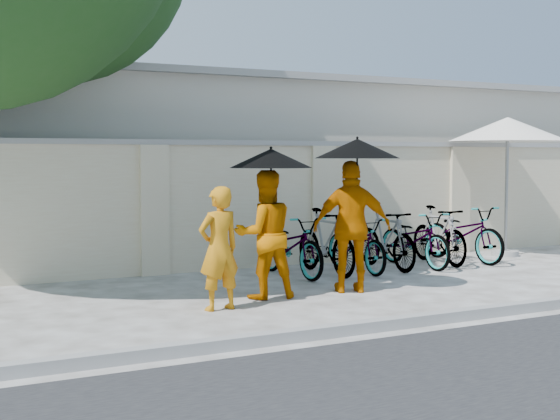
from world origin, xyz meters
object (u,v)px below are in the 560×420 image
monk_center (265,234)px  monk_right (352,227)px  patio_umbrella (508,131)px  monk_left (219,248)px

monk_center → monk_right: (1.24, -0.15, 0.06)m
monk_right → patio_umbrella: 5.13m
monk_right → patio_umbrella: size_ratio=0.63×
patio_umbrella → monk_center: bearing=-163.4°
monk_right → patio_umbrella: (4.57, 1.88, 1.40)m
monk_left → monk_center: 0.94m
patio_umbrella → monk_left: bearing=-162.0°
monk_left → monk_center: bearing=-161.0°
monk_center → patio_umbrella: patio_umbrella is taller
monk_left → patio_umbrella: size_ratio=0.53×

